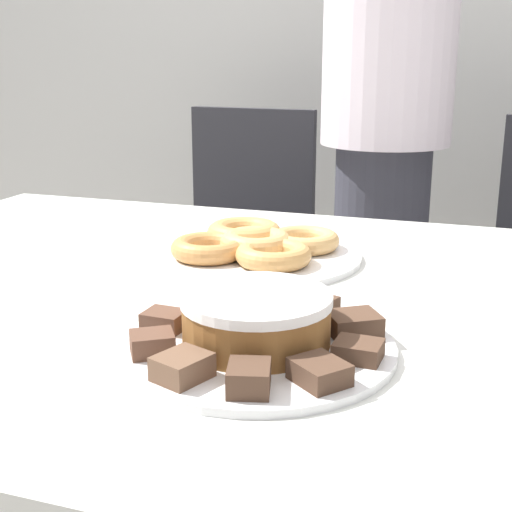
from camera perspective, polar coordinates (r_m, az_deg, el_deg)
name	(u,v)px	position (r m, az deg, el deg)	size (l,w,h in m)	color
table	(280,343)	(1.05, 1.91, -7.01)	(1.64, 1.05, 0.74)	silver
person_standing	(386,121)	(1.78, 10.34, 10.62)	(0.31, 0.31, 1.71)	#383842
office_chair_left	(235,272)	(2.14, -1.71, -1.25)	(0.46, 0.46, 0.91)	black
plate_cake	(256,347)	(0.83, 0.03, -7.32)	(0.32, 0.32, 0.01)	white
plate_donuts	(256,256)	(1.20, -0.02, 0.02)	(0.35, 0.35, 0.01)	white
frosted_cake	(256,319)	(0.82, 0.03, -5.03)	(0.17, 0.17, 0.06)	brown
lamington_0	(152,343)	(0.81, -8.30, -6.94)	(0.06, 0.06, 0.02)	brown
lamington_1	(182,367)	(0.74, -5.92, -8.82)	(0.06, 0.07, 0.03)	brown
lamington_2	(249,378)	(0.72, -0.57, -9.73)	(0.05, 0.06, 0.03)	#513828
lamington_3	(320,372)	(0.74, 5.10, -9.22)	(0.07, 0.07, 0.02)	#513828
lamington_4	(358,350)	(0.79, 8.17, -7.49)	(0.05, 0.05, 0.02)	#513828
lamington_5	(353,324)	(0.86, 7.80, -5.39)	(0.08, 0.08, 0.03)	#513828
lamington_6	(316,307)	(0.92, 4.82, -4.06)	(0.06, 0.06, 0.02)	#513828
lamington_7	(262,300)	(0.94, 0.48, -3.53)	(0.05, 0.05, 0.02)	#513828
lamington_8	(207,304)	(0.92, -3.98, -3.83)	(0.07, 0.07, 0.02)	brown
lamington_9	(165,320)	(0.87, -7.33, -5.13)	(0.05, 0.04, 0.02)	brown
donut_0	(256,242)	(1.19, -0.02, 1.09)	(0.12, 0.12, 0.04)	#E5AD66
donut_1	(304,240)	(1.22, 3.87, 1.27)	(0.12, 0.12, 0.03)	#E5AD66
donut_2	(244,233)	(1.25, -0.96, 1.82)	(0.13, 0.13, 0.04)	tan
donut_3	(208,248)	(1.17, -3.83, 0.63)	(0.12, 0.12, 0.03)	#D18E4C
donut_4	(273,255)	(1.13, 1.40, 0.10)	(0.12, 0.12, 0.03)	tan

